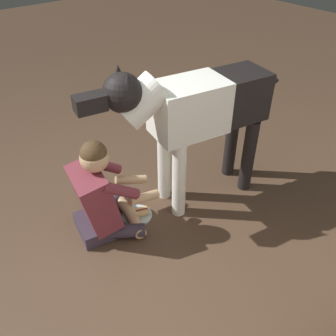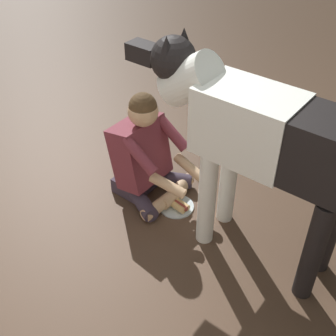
# 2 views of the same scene
# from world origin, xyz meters

# --- Properties ---
(ground_plane) EXTENTS (15.46, 15.46, 0.00)m
(ground_plane) POSITION_xyz_m (0.00, 0.00, 0.00)
(ground_plane) COLOR brown
(person_sitting_on_floor) EXTENTS (0.70, 0.57, 0.84)m
(person_sitting_on_floor) POSITION_xyz_m (0.02, 0.05, 0.34)
(person_sitting_on_floor) COLOR #392E3C
(person_sitting_on_floor) RESTS_ON ground
(large_dog) EXTENTS (1.71, 0.52, 1.31)m
(large_dog) POSITION_xyz_m (-0.80, 0.20, 0.86)
(large_dog) COLOR white
(large_dog) RESTS_ON ground
(hot_dog_on_plate) EXTENTS (0.26, 0.26, 0.06)m
(hot_dog_on_plate) POSITION_xyz_m (-0.26, 0.10, 0.02)
(hot_dog_on_plate) COLOR silver
(hot_dog_on_plate) RESTS_ON ground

